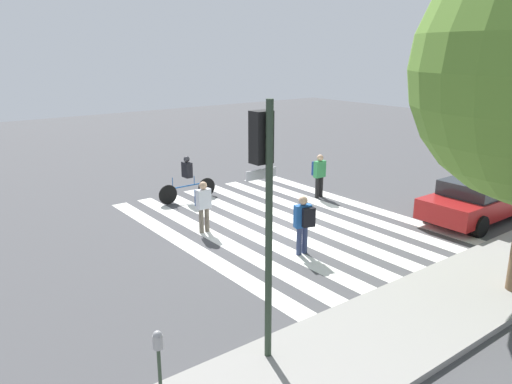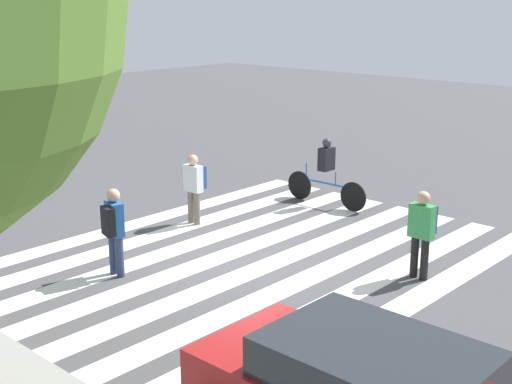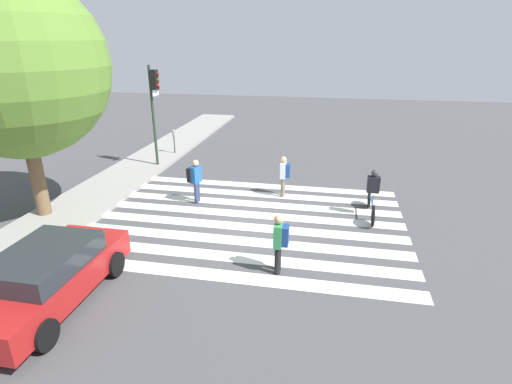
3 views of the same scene
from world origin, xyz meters
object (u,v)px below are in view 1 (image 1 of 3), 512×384
object	(u,v)px
pedestrian_adult_blue_shirt	(203,203)
pedestrian_child_with_backpack	(319,172)
pedestrian_adult_tall_backpack	(304,221)
parking_meter	(158,352)
cyclist_near_curb	(187,177)
car_parked_far_curb	(478,199)
traffic_light	(264,185)

from	to	relation	value
pedestrian_adult_blue_shirt	pedestrian_child_with_backpack	world-z (taller)	pedestrian_child_with_backpack
pedestrian_adult_blue_shirt	pedestrian_child_with_backpack	bearing A→B (deg)	-174.64
pedestrian_child_with_backpack	pedestrian_adult_tall_backpack	bearing A→B (deg)	41.39
parking_meter	cyclist_near_curb	xyz separation A→B (m)	(-5.84, -9.37, -0.15)
pedestrian_adult_blue_shirt	pedestrian_adult_tall_backpack	bearing A→B (deg)	110.91
parking_meter	pedestrian_adult_blue_shirt	size ratio (longest dim) A/B	0.87
pedestrian_adult_blue_shirt	car_parked_far_curb	distance (m)	8.78
pedestrian_child_with_backpack	cyclist_near_curb	world-z (taller)	cyclist_near_curb
pedestrian_child_with_backpack	car_parked_far_curb	xyz separation A→B (m)	(-2.25, 4.96, -0.24)
cyclist_near_curb	car_parked_far_curb	xyz separation A→B (m)	(-6.33, 7.54, -0.17)
pedestrian_adult_blue_shirt	cyclist_near_curb	xyz separation A→B (m)	(-1.26, -3.14, -0.05)
traffic_light	cyclist_near_curb	size ratio (longest dim) A/B	1.99
traffic_light	cyclist_near_curb	world-z (taller)	traffic_light
pedestrian_child_with_backpack	car_parked_far_curb	distance (m)	5.46
parking_meter	pedestrian_child_with_backpack	size ratio (longest dim) A/B	0.84
car_parked_far_curb	parking_meter	bearing A→B (deg)	8.72
parking_meter	pedestrian_adult_blue_shirt	bearing A→B (deg)	-126.34
pedestrian_adult_blue_shirt	pedestrian_child_with_backpack	distance (m)	5.36
pedestrian_adult_blue_shirt	cyclist_near_curb	distance (m)	3.38
pedestrian_adult_tall_backpack	car_parked_far_curb	size ratio (longest dim) A/B	0.38
pedestrian_adult_blue_shirt	cyclist_near_curb	world-z (taller)	cyclist_near_curb
pedestrian_child_with_backpack	cyclist_near_curb	xyz separation A→B (m)	(4.08, -2.58, -0.08)
traffic_light	parking_meter	size ratio (longest dim) A/B	3.38
pedestrian_adult_tall_backpack	cyclist_near_curb	bearing A→B (deg)	105.97
pedestrian_child_with_backpack	pedestrian_adult_blue_shirt	bearing A→B (deg)	5.73
traffic_light	pedestrian_child_with_backpack	bearing A→B (deg)	-139.55
traffic_light	parking_meter	bearing A→B (deg)	2.32
parking_meter	pedestrian_adult_tall_backpack	distance (m)	6.60
parking_meter	cyclist_near_curb	size ratio (longest dim) A/B	0.59
pedestrian_adult_tall_backpack	pedestrian_adult_blue_shirt	xyz separation A→B (m)	(1.22, -3.10, -0.03)
pedestrian_adult_blue_shirt	car_parked_far_curb	xyz separation A→B (m)	(-7.59, 4.41, -0.22)
pedestrian_adult_tall_backpack	cyclist_near_curb	size ratio (longest dim) A/B	0.70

